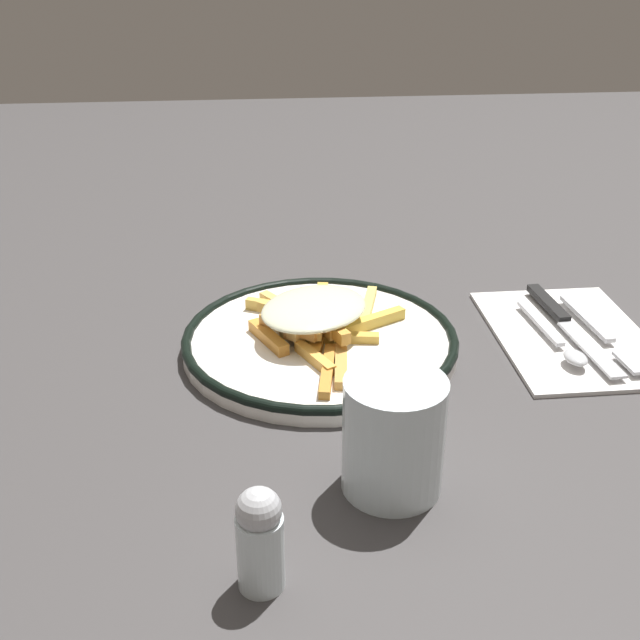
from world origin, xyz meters
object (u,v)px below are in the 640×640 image
(water_glass, at_px, (393,435))
(salt_shaker, at_px, (260,538))
(napkin, at_px, (570,334))
(fries_heap, at_px, (316,316))
(plate, at_px, (320,341))
(spoon, at_px, (561,343))
(knife, at_px, (564,320))
(fork, at_px, (601,332))

(water_glass, height_order, salt_shaker, water_glass)
(napkin, height_order, salt_shaker, salt_shaker)
(fries_heap, xyz_separation_m, water_glass, (-0.04, 0.24, 0.01))
(plate, relative_size, salt_shaker, 3.60)
(napkin, bearing_deg, plate, 0.34)
(spoon, height_order, water_glass, water_glass)
(plate, xyz_separation_m, napkin, (-0.28, -0.00, -0.01))
(knife, xyz_separation_m, salt_shaker, (0.35, 0.35, 0.03))
(fries_heap, relative_size, salt_shaker, 2.94)
(salt_shaker, bearing_deg, fork, -139.92)
(plate, distance_m, fork, 0.31)
(knife, relative_size, spoon, 1.38)
(salt_shaker, bearing_deg, fries_heap, -101.32)
(fries_heap, relative_size, fork, 1.35)
(fork, xyz_separation_m, spoon, (0.05, 0.02, 0.00))
(fork, bearing_deg, spoon, 22.72)
(spoon, xyz_separation_m, salt_shaker, (0.32, 0.29, 0.03))
(knife, height_order, salt_shaker, salt_shaker)
(spoon, bearing_deg, water_glass, 42.56)
(spoon, height_order, salt_shaker, salt_shaker)
(salt_shaker, bearing_deg, napkin, -136.57)
(napkin, distance_m, water_glass, 0.34)
(spoon, distance_m, salt_shaker, 0.44)
(fork, xyz_separation_m, knife, (0.03, -0.03, 0.00))
(knife, distance_m, salt_shaker, 0.49)
(salt_shaker, bearing_deg, plate, -102.26)
(plate, bearing_deg, knife, -175.74)
(knife, height_order, spoon, spoon)
(water_glass, xyz_separation_m, salt_shaker, (0.11, 0.10, -0.01))
(napkin, bearing_deg, spoon, 54.31)
(fork, distance_m, water_glass, 0.35)
(plate, distance_m, water_glass, 0.24)
(knife, bearing_deg, fries_heap, 2.53)
(fork, bearing_deg, water_glass, 39.28)
(napkin, height_order, water_glass, water_glass)
(napkin, xyz_separation_m, fork, (-0.03, 0.01, 0.01))
(fries_heap, bearing_deg, fork, 176.53)
(fries_heap, bearing_deg, spoon, 170.80)
(knife, bearing_deg, fork, 134.56)
(spoon, bearing_deg, knife, -113.63)
(napkin, bearing_deg, knife, -85.41)
(fries_heap, bearing_deg, knife, -177.47)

